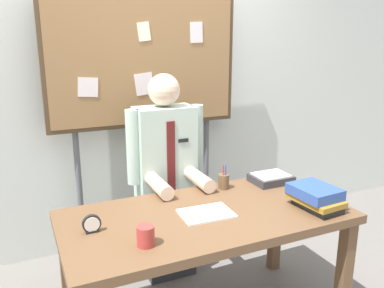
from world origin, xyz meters
name	(u,v)px	position (x,y,z in m)	size (l,w,h in m)	color
back_wall	(137,79)	(0.00, 1.24, 1.35)	(6.40, 0.08, 2.70)	silver
desk	(206,227)	(0.00, 0.00, 0.64)	(1.59, 0.79, 0.72)	brown
person	(166,184)	(0.00, 0.63, 0.67)	(0.55, 0.56, 1.44)	#2D2D33
bulletin_board	(145,66)	(0.00, 1.03, 1.47)	(1.46, 0.09, 1.98)	#4C3823
book_stack	(316,197)	(0.59, -0.20, 0.79)	(0.23, 0.31, 0.13)	#262626
open_notebook	(206,213)	(-0.01, -0.02, 0.73)	(0.28, 0.20, 0.01)	white
desk_clock	(92,225)	(-0.62, 0.03, 0.76)	(0.09, 0.04, 0.09)	black
coffee_mug	(146,236)	(-0.42, -0.20, 0.77)	(0.09, 0.09, 0.10)	#B23833
pen_holder	(224,181)	(0.27, 0.29, 0.77)	(0.07, 0.07, 0.16)	brown
paper_tray	(271,178)	(0.61, 0.25, 0.75)	(0.26, 0.20, 0.06)	#333338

